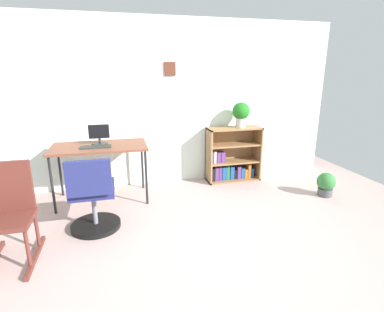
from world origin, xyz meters
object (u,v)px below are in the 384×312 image
keyboard (96,147)px  bookshelf_low (231,157)px  desk (100,150)px  monitor (99,135)px  rocking_chair (8,212)px  potted_plant_on_shelf (241,113)px  potted_plant_floor (326,184)px  office_chair (93,200)px

keyboard → bookshelf_low: bearing=11.6°
desk → monitor: 0.18m
rocking_chair → bookshelf_low: rocking_chair is taller
keyboard → bookshelf_low: size_ratio=0.44×
keyboard → rocking_chair: rocking_chair is taller
rocking_chair → potted_plant_on_shelf: (2.74, 1.35, 0.59)m
potted_plant_floor → potted_plant_on_shelf: bearing=136.2°
bookshelf_low → potted_plant_floor: bearing=-42.3°
rocking_chair → bookshelf_low: bearing=28.0°
rocking_chair → potted_plant_floor: size_ratio=2.73×
desk → rocking_chair: rocking_chair is taller
desk → office_chair: office_chair is taller
monitor → potted_plant_floor: size_ratio=0.78×
rocking_chair → bookshelf_low: size_ratio=1.07×
rocking_chair → potted_plant_floor: 3.68m
keyboard → potted_plant_floor: keyboard is taller
monitor → rocking_chair: (-0.74, -1.18, -0.40)m
desk → keyboard: 0.12m
monitor → keyboard: size_ratio=0.70×
desk → potted_plant_floor: desk is taller
bookshelf_low → potted_plant_floor: (1.00, -0.91, -0.19)m
monitor → office_chair: 1.00m
desk → potted_plant_floor: size_ratio=3.62×
desk → potted_plant_floor: 3.01m
monitor → office_chair: size_ratio=0.30×
keyboard → potted_plant_on_shelf: 2.09m
monitor → keyboard: bearing=-103.6°
office_chair → potted_plant_floor: 2.97m
office_chair → keyboard: bearing=88.0°
desk → bookshelf_low: (1.90, 0.30, -0.32)m
keyboard → monitor: bearing=76.4°
office_chair → potted_plant_floor: bearing=3.5°
potted_plant_on_shelf → desk: bearing=-173.0°
desk → bookshelf_low: 1.95m
keyboard → potted_plant_floor: bearing=-10.0°
keyboard → rocking_chair: bearing=-124.9°
rocking_chair → monitor: bearing=57.7°
keyboard → potted_plant_on_shelf: bearing=9.6°
keyboard → potted_plant_floor: size_ratio=1.12×
desk → office_chair: (-0.06, -0.80, -0.33)m
desk → rocking_chair: 1.35m
potted_plant_floor → rocking_chair: bearing=-172.3°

